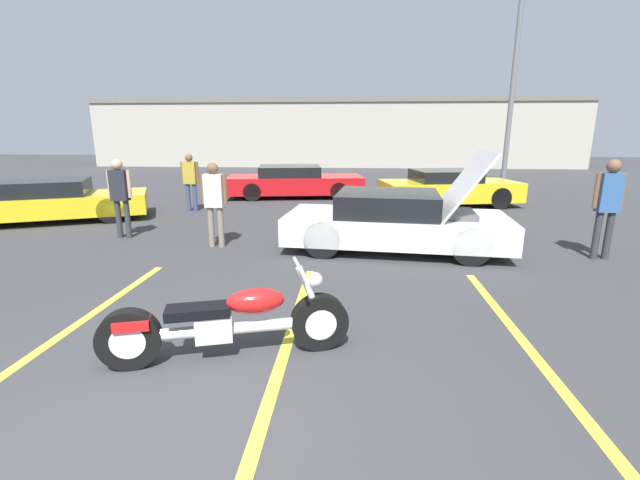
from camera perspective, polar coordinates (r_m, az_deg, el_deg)
The scene contains 15 objects.
ground_plane at distance 3.73m, azimuth -21.21°, elevation -24.05°, with size 80.00×80.00×0.00m, color #38383A.
parking_stripe_foreground at distance 5.76m, azimuth -31.56°, elevation -11.03°, with size 0.12×5.17×0.01m, color yellow.
parking_stripe_middle at distance 4.78m, azimuth -4.53°, elevation -13.96°, with size 0.12×5.17×0.01m, color yellow.
parking_stripe_back at distance 5.10m, azimuth 26.74°, elevation -13.65°, with size 0.12×5.17×0.01m, color yellow.
far_building at distance 30.13m, azimuth 1.82°, elevation 14.34°, with size 32.00×4.20×4.40m.
light_pole at distance 17.46m, azimuth 24.92°, elevation 21.58°, with size 1.21×0.28×8.97m.
motorcycle at distance 4.50m, azimuth -12.14°, elevation -10.76°, with size 2.44×0.98×0.94m.
show_car_hood_open at distance 8.49m, azimuth 10.14°, elevation 2.48°, with size 4.39×2.27×1.92m.
parked_car_left_row at distance 13.07m, azimuth -32.09°, elevation 4.41°, with size 4.76×3.41×1.07m.
parked_car_right_row at distance 14.08m, azimuth 16.70°, elevation 6.63°, with size 4.41×2.51×1.12m.
parked_car_mid_row at distance 15.39m, azimuth -3.46°, elevation 7.75°, with size 4.95×2.60×1.10m.
spectator_near_motorcycle at distance 13.04m, azimuth -16.92°, elevation 7.96°, with size 0.52×0.22×1.65m.
spectator_by_show_car at distance 8.72m, azimuth -13.92°, elevation 5.50°, with size 0.52×0.22×1.68m.
spectator_midground at distance 9.17m, azimuth 34.03°, elevation 4.40°, with size 0.52×0.24×1.80m.
spectator_far_lot at distance 10.18m, azimuth -25.11°, elevation 5.85°, with size 0.52×0.22×1.70m.
Camera 1 is at (1.44, -2.60, 2.25)m, focal length 24.00 mm.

